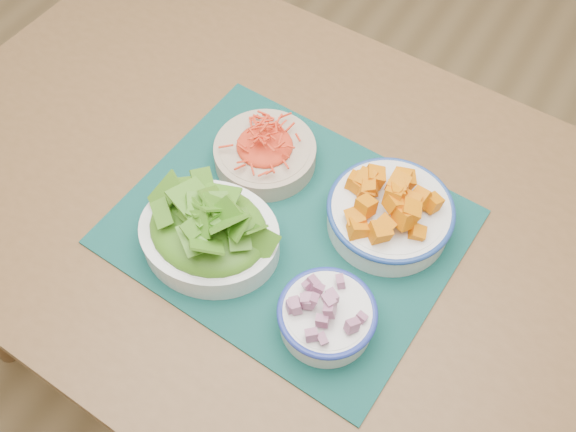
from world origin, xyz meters
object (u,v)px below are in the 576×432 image
at_px(table, 269,223).
at_px(onion_bowl, 327,314).
at_px(placemat, 288,227).
at_px(squash_bowl, 391,209).
at_px(lettuce_bowl, 209,230).
at_px(carrot_bowl, 265,150).

xyz_separation_m(table, onion_bowl, (0.20, -0.16, 0.13)).
distance_m(placemat, onion_bowl, 0.19).
bearing_deg(squash_bowl, placemat, -147.50).
height_order(lettuce_bowl, onion_bowl, lettuce_bowl).
distance_m(table, onion_bowl, 0.29).
distance_m(placemat, squash_bowl, 0.17).
distance_m(squash_bowl, lettuce_bowl, 0.29).
bearing_deg(onion_bowl, lettuce_bowl, 173.85).
height_order(table, placemat, placemat).
relative_size(carrot_bowl, onion_bowl, 1.23).
bearing_deg(lettuce_bowl, table, 69.52).
distance_m(table, squash_bowl, 0.25).
height_order(squash_bowl, lettuce_bowl, lettuce_bowl).
distance_m(table, lettuce_bowl, 0.19).
xyz_separation_m(squash_bowl, lettuce_bowl, (-0.22, -0.18, 0.00)).
height_order(placemat, lettuce_bowl, lettuce_bowl).
bearing_deg(carrot_bowl, squash_bowl, -1.62).
height_order(carrot_bowl, lettuce_bowl, lettuce_bowl).
bearing_deg(placemat, squash_bowl, 35.53).
bearing_deg(onion_bowl, placemat, 139.12).
bearing_deg(squash_bowl, lettuce_bowl, -140.65).
bearing_deg(table, squash_bowl, 16.33).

